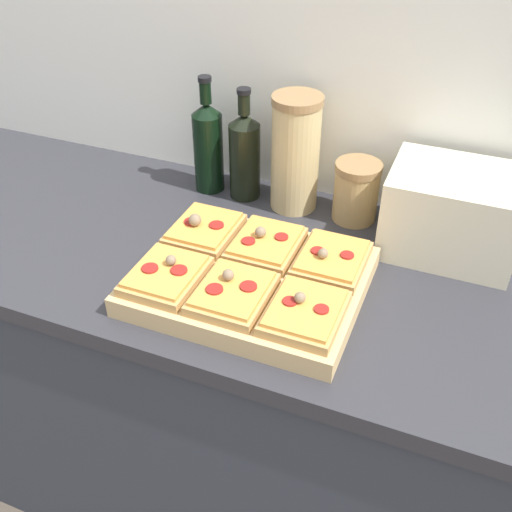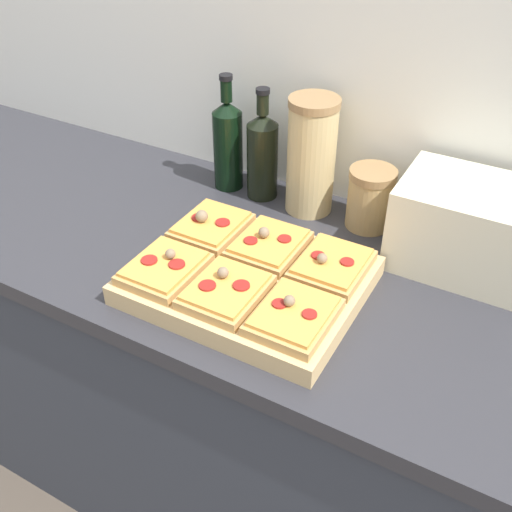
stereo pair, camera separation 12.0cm
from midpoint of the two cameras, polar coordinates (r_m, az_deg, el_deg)
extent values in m
cube|color=silver|center=(1.44, 2.16, 19.30)|extent=(6.00, 0.06, 2.50)
cube|color=#333842|center=(1.63, -2.96, -13.40)|extent=(2.60, 0.64, 0.86)
cube|color=#2D2D33|center=(1.32, -3.57, -0.76)|extent=(2.63, 0.67, 0.04)
cube|color=tan|center=(1.20, -3.39, -2.49)|extent=(0.45, 0.36, 0.04)
cube|color=tan|center=(1.30, -7.56, 2.31)|extent=(0.13, 0.16, 0.02)
cube|color=gold|center=(1.29, -7.61, 2.82)|extent=(0.12, 0.15, 0.01)
cylinder|color=maroon|center=(1.30, -8.82, 3.17)|extent=(0.03, 0.03, 0.00)
cylinder|color=maroon|center=(1.28, -6.48, 2.85)|extent=(0.03, 0.03, 0.00)
sphere|color=#7F6B51|center=(1.28, -8.52, 3.32)|extent=(0.03, 0.03, 0.03)
cube|color=tan|center=(1.25, -1.79, 0.94)|extent=(0.13, 0.16, 0.02)
cube|color=gold|center=(1.24, -1.80, 1.47)|extent=(0.12, 0.15, 0.01)
cylinder|color=maroon|center=(1.23, -3.54, 1.33)|extent=(0.03, 0.03, 0.00)
cylinder|color=maroon|center=(1.24, -0.33, 1.73)|extent=(0.03, 0.03, 0.00)
sphere|color=#7F6B51|center=(1.23, -2.35, 2.20)|extent=(0.02, 0.02, 0.02)
cube|color=tan|center=(1.21, 4.42, -0.54)|extent=(0.13, 0.16, 0.02)
cube|color=gold|center=(1.20, 4.45, -0.01)|extent=(0.12, 0.15, 0.01)
cylinder|color=maroon|center=(1.20, 3.06, 0.39)|extent=(0.03, 0.03, 0.00)
cylinder|color=maroon|center=(1.19, 5.85, -0.02)|extent=(0.03, 0.03, 0.00)
sphere|color=#7F6B51|center=(1.18, 3.52, 0.14)|extent=(0.02, 0.02, 0.02)
cube|color=tan|center=(1.19, -11.46, -2.04)|extent=(0.13, 0.16, 0.02)
cube|color=gold|center=(1.18, -11.54, -1.51)|extent=(0.12, 0.15, 0.01)
cylinder|color=maroon|center=(1.18, -12.96, -1.25)|extent=(0.03, 0.03, 0.00)
cylinder|color=maroon|center=(1.16, -10.29, -1.45)|extent=(0.03, 0.03, 0.00)
sphere|color=#7F6B51|center=(1.18, -11.01, -0.51)|extent=(0.02, 0.02, 0.02)
cube|color=tan|center=(1.13, -5.28, -3.78)|extent=(0.13, 0.16, 0.02)
cube|color=gold|center=(1.12, -5.32, -3.23)|extent=(0.12, 0.15, 0.01)
cylinder|color=maroon|center=(1.11, -7.08, -3.27)|extent=(0.03, 0.03, 0.00)
cylinder|color=maroon|center=(1.11, -3.83, -3.03)|extent=(0.03, 0.03, 0.00)
sphere|color=#7F6B51|center=(1.12, -5.73, -1.92)|extent=(0.02, 0.02, 0.02)
cube|color=tan|center=(1.08, 1.53, -5.63)|extent=(0.13, 0.16, 0.02)
cube|color=gold|center=(1.07, 1.54, -5.08)|extent=(0.12, 0.15, 0.01)
cylinder|color=maroon|center=(1.07, 0.06, -4.47)|extent=(0.03, 0.03, 0.00)
cylinder|color=maroon|center=(1.06, 3.04, -5.22)|extent=(0.03, 0.03, 0.00)
sphere|color=#7F6B51|center=(1.07, 1.01, -4.11)|extent=(0.02, 0.02, 0.02)
cylinder|color=black|center=(1.52, -6.85, 9.67)|extent=(0.07, 0.07, 0.20)
cone|color=black|center=(1.47, -7.17, 13.65)|extent=(0.07, 0.07, 0.03)
cylinder|color=black|center=(1.45, -7.30, 15.14)|extent=(0.03, 0.03, 0.05)
cylinder|color=black|center=(1.44, -7.40, 16.33)|extent=(0.03, 0.03, 0.01)
cylinder|color=black|center=(1.48, -3.44, 8.91)|extent=(0.08, 0.08, 0.19)
cone|color=black|center=(1.43, -3.60, 12.76)|extent=(0.08, 0.08, 0.03)
cylinder|color=black|center=(1.41, -3.66, 14.20)|extent=(0.03, 0.03, 0.05)
cylinder|color=black|center=(1.40, -3.71, 15.36)|extent=(0.03, 0.03, 0.01)
cylinder|color=tan|center=(1.42, 1.31, 9.32)|extent=(0.11, 0.11, 0.26)
cylinder|color=#937047|center=(1.36, 1.39, 14.58)|extent=(0.12, 0.12, 0.02)
cylinder|color=tan|center=(1.41, 7.08, 5.72)|extent=(0.10, 0.10, 0.13)
cylinder|color=#937047|center=(1.37, 7.31, 8.29)|extent=(0.11, 0.11, 0.02)
cube|color=beige|center=(1.33, 15.77, 3.92)|extent=(0.28, 0.21, 0.19)
cube|color=black|center=(1.21, 15.41, 3.70)|extent=(0.22, 0.01, 0.05)
camera|label=1|loc=(0.06, -92.86, -2.13)|focal=42.00mm
camera|label=2|loc=(0.06, 87.14, 2.13)|focal=42.00mm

